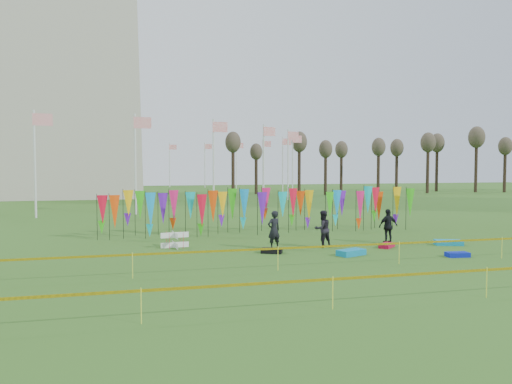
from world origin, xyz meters
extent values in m
plane|color=#2D5217|center=(0.00, 0.00, 0.00)|extent=(160.00, 160.00, 0.00)
cylinder|color=silver|center=(14.00, 48.00, 4.00)|extent=(0.16, 0.16, 8.00)
plane|color=red|center=(14.60, 48.00, 7.30)|extent=(1.40, 0.00, 1.40)
cylinder|color=silver|center=(13.05, 55.25, 4.00)|extent=(0.16, 0.16, 8.00)
plane|color=red|center=(13.65, 55.25, 7.30)|extent=(1.40, 0.00, 1.40)
cylinder|color=silver|center=(10.25, 62.00, 4.00)|extent=(0.16, 0.16, 8.00)
plane|color=red|center=(10.85, 62.00, 7.30)|extent=(1.40, 0.00, 1.40)
cylinder|color=silver|center=(5.80, 67.80, 4.00)|extent=(0.16, 0.16, 8.00)
plane|color=red|center=(6.40, 67.80, 7.30)|extent=(1.40, 0.00, 1.40)
cylinder|color=silver|center=(0.00, 72.25, 4.00)|extent=(0.16, 0.16, 8.00)
plane|color=red|center=(0.60, 72.25, 7.30)|extent=(1.40, 0.00, 1.40)
cylinder|color=silver|center=(-6.75, 75.05, 4.00)|extent=(0.16, 0.16, 8.00)
plane|color=red|center=(-6.15, 75.05, 7.30)|extent=(1.40, 0.00, 1.40)
cylinder|color=silver|center=(-14.00, 76.00, 4.00)|extent=(0.16, 0.16, 8.00)
plane|color=red|center=(-13.40, 76.00, 7.30)|extent=(1.40, 0.00, 1.40)
cylinder|color=silver|center=(-21.25, 75.05, 4.00)|extent=(0.16, 0.16, 8.00)
plane|color=red|center=(-20.65, 75.05, 7.30)|extent=(1.40, 0.00, 1.40)
cylinder|color=silver|center=(-28.00, 72.25, 4.00)|extent=(0.16, 0.16, 8.00)
plane|color=red|center=(-27.40, 72.25, 7.30)|extent=(1.40, 0.00, 1.40)
cylinder|color=silver|center=(-14.00, 20.00, 4.00)|extent=(0.16, 0.16, 8.00)
plane|color=red|center=(-13.40, 20.00, 7.30)|extent=(1.40, 0.00, 1.40)
cylinder|color=silver|center=(-6.75, 20.95, 4.00)|extent=(0.16, 0.16, 8.00)
plane|color=red|center=(-6.15, 20.95, 7.30)|extent=(1.40, 0.00, 1.40)
cylinder|color=silver|center=(0.00, 23.75, 4.00)|extent=(0.16, 0.16, 8.00)
plane|color=red|center=(0.60, 23.75, 7.30)|extent=(1.40, 0.00, 1.40)
cylinder|color=silver|center=(5.80, 28.20, 4.00)|extent=(0.16, 0.16, 8.00)
plane|color=red|center=(6.40, 28.20, 7.30)|extent=(1.40, 0.00, 1.40)
cylinder|color=silver|center=(10.25, 34.00, 4.00)|extent=(0.16, 0.16, 8.00)
plane|color=red|center=(10.85, 34.00, 7.30)|extent=(1.40, 0.00, 1.40)
cylinder|color=silver|center=(13.05, 40.75, 4.00)|extent=(0.16, 0.16, 8.00)
plane|color=red|center=(13.65, 40.75, 7.30)|extent=(1.40, 0.00, 1.40)
cylinder|color=black|center=(-9.00, 7.77, 1.25)|extent=(0.03, 0.03, 2.50)
cone|color=red|center=(-8.72, 7.77, 1.62)|extent=(0.64, 0.64, 1.60)
cylinder|color=black|center=(-8.33, 7.77, 1.25)|extent=(0.03, 0.03, 2.50)
cone|color=#F24207|center=(-8.05, 7.77, 1.62)|extent=(0.64, 0.64, 1.60)
cylinder|color=black|center=(-7.67, 7.77, 1.25)|extent=(0.03, 0.03, 2.50)
cone|color=#FFB80D|center=(-7.39, 7.77, 1.62)|extent=(0.64, 0.64, 1.60)
cylinder|color=black|center=(-7.00, 7.77, 1.25)|extent=(0.03, 0.03, 2.50)
cone|color=green|center=(-6.72, 7.77, 1.62)|extent=(0.64, 0.64, 1.60)
cylinder|color=black|center=(-6.33, 7.77, 1.25)|extent=(0.03, 0.03, 2.50)
cone|color=#0D95EA|center=(-6.05, 7.77, 1.62)|extent=(0.64, 0.64, 1.60)
cylinder|color=black|center=(-5.67, 7.77, 1.25)|extent=(0.03, 0.03, 2.50)
cone|color=#6616C0|center=(-5.39, 7.77, 1.62)|extent=(0.64, 0.64, 1.60)
cylinder|color=black|center=(-5.00, 7.77, 1.25)|extent=(0.03, 0.03, 2.50)
cone|color=#DB1863|center=(-4.72, 7.77, 1.62)|extent=(0.64, 0.64, 1.60)
cylinder|color=black|center=(-4.33, 7.77, 1.25)|extent=(0.03, 0.03, 2.50)
cone|color=#0CBAC2|center=(-4.05, 7.77, 1.62)|extent=(0.64, 0.64, 1.60)
cylinder|color=black|center=(-3.67, 7.77, 1.25)|extent=(0.03, 0.03, 2.50)
cone|color=red|center=(-3.39, 7.77, 1.62)|extent=(0.64, 0.64, 1.60)
cylinder|color=black|center=(-3.00, 7.77, 1.25)|extent=(0.03, 0.03, 2.50)
cone|color=#F24207|center=(-2.72, 7.77, 1.62)|extent=(0.64, 0.64, 1.60)
cylinder|color=black|center=(-2.33, 7.77, 1.25)|extent=(0.03, 0.03, 2.50)
cone|color=#FFB80D|center=(-2.05, 7.77, 1.62)|extent=(0.64, 0.64, 1.60)
cylinder|color=black|center=(-1.67, 7.77, 1.25)|extent=(0.03, 0.03, 2.50)
cone|color=green|center=(-1.39, 7.77, 1.62)|extent=(0.64, 0.64, 1.60)
cylinder|color=black|center=(-1.00, 7.77, 1.25)|extent=(0.03, 0.03, 2.50)
cone|color=#0D95EA|center=(-0.72, 7.77, 1.62)|extent=(0.64, 0.64, 1.60)
cylinder|color=black|center=(-0.33, 7.77, 1.25)|extent=(0.03, 0.03, 2.50)
cone|color=#6616C0|center=(-0.05, 7.77, 1.62)|extent=(0.64, 0.64, 1.60)
cylinder|color=black|center=(0.33, 7.77, 1.25)|extent=(0.03, 0.03, 2.50)
cone|color=#DB1863|center=(0.61, 7.77, 1.62)|extent=(0.64, 0.64, 1.60)
cylinder|color=black|center=(1.00, 7.77, 1.25)|extent=(0.03, 0.03, 2.50)
cone|color=#0CBAC2|center=(1.28, 7.77, 1.62)|extent=(0.64, 0.64, 1.60)
cylinder|color=black|center=(1.67, 7.77, 1.25)|extent=(0.03, 0.03, 2.50)
cone|color=red|center=(1.95, 7.77, 1.62)|extent=(0.64, 0.64, 1.60)
cylinder|color=black|center=(2.33, 7.77, 1.25)|extent=(0.03, 0.03, 2.50)
cone|color=#F24207|center=(2.61, 7.77, 1.62)|extent=(0.64, 0.64, 1.60)
cylinder|color=black|center=(3.00, 7.77, 1.25)|extent=(0.03, 0.03, 2.50)
cone|color=#FFB80D|center=(3.28, 7.77, 1.62)|extent=(0.64, 0.64, 1.60)
cylinder|color=black|center=(3.67, 7.77, 1.25)|extent=(0.03, 0.03, 2.50)
cone|color=green|center=(3.95, 7.77, 1.62)|extent=(0.64, 0.64, 1.60)
cylinder|color=black|center=(4.33, 7.77, 1.25)|extent=(0.03, 0.03, 2.50)
cone|color=#0D95EA|center=(4.61, 7.77, 1.62)|extent=(0.64, 0.64, 1.60)
cylinder|color=black|center=(5.00, 7.77, 1.25)|extent=(0.03, 0.03, 2.50)
cone|color=#6616C0|center=(5.28, 7.77, 1.62)|extent=(0.64, 0.64, 1.60)
cylinder|color=black|center=(5.67, 7.77, 1.25)|extent=(0.03, 0.03, 2.50)
cone|color=#DB1863|center=(5.95, 7.77, 1.62)|extent=(0.64, 0.64, 1.60)
cylinder|color=black|center=(6.33, 7.77, 1.25)|extent=(0.03, 0.03, 2.50)
cone|color=#0CBAC2|center=(6.61, 7.77, 1.62)|extent=(0.64, 0.64, 1.60)
cylinder|color=black|center=(7.00, 7.77, 1.25)|extent=(0.03, 0.03, 2.50)
cone|color=red|center=(7.28, 7.77, 1.62)|extent=(0.64, 0.64, 1.60)
cylinder|color=black|center=(7.67, 7.77, 1.25)|extent=(0.03, 0.03, 2.50)
cone|color=#F24207|center=(7.95, 7.77, 1.62)|extent=(0.64, 0.64, 1.60)
cylinder|color=black|center=(8.33, 7.77, 1.25)|extent=(0.03, 0.03, 2.50)
cone|color=#FFB80D|center=(8.61, 7.77, 1.62)|extent=(0.64, 0.64, 1.60)
cylinder|color=black|center=(9.00, 7.77, 1.25)|extent=(0.03, 0.03, 2.50)
cone|color=green|center=(9.28, 7.77, 1.62)|extent=(0.64, 0.64, 1.60)
cube|color=yellow|center=(0.00, -2.34, 0.82)|extent=(26.00, 0.01, 0.08)
cylinder|color=#F4FC38|center=(-7.00, -2.34, 0.45)|extent=(0.02, 0.02, 0.90)
cylinder|color=#F4FC38|center=(-2.00, -2.34, 0.45)|extent=(0.02, 0.02, 0.90)
cylinder|color=#F4FC38|center=(3.00, -2.34, 0.45)|extent=(0.02, 0.02, 0.90)
cylinder|color=#F4FC38|center=(8.00, -2.34, 0.45)|extent=(0.02, 0.02, 0.90)
cube|color=yellow|center=(0.00, -7.49, 0.82)|extent=(26.00, 0.01, 0.08)
cylinder|color=#F4FC38|center=(-7.00, -7.49, 0.45)|extent=(0.02, 0.02, 0.90)
cylinder|color=#F4FC38|center=(-2.00, -7.49, 0.45)|extent=(0.02, 0.02, 0.90)
cylinder|color=#F4FC38|center=(3.00, -7.49, 0.45)|extent=(0.02, 0.02, 0.90)
cylinder|color=#332319|center=(6.00, 44.00, 3.20)|extent=(0.44, 0.44, 6.40)
ellipsoid|color=#483E30|center=(6.00, 44.00, 6.56)|extent=(1.92, 1.92, 2.56)
cylinder|color=#332319|center=(10.00, 44.00, 3.20)|extent=(0.44, 0.44, 6.40)
ellipsoid|color=#483E30|center=(10.00, 44.00, 6.56)|extent=(1.92, 1.92, 2.56)
cylinder|color=#332319|center=(14.00, 44.00, 3.20)|extent=(0.44, 0.44, 6.40)
ellipsoid|color=#483E30|center=(14.00, 44.00, 6.56)|extent=(1.92, 1.92, 2.56)
cylinder|color=#332319|center=(18.00, 44.00, 3.20)|extent=(0.44, 0.44, 6.40)
ellipsoid|color=#483E30|center=(18.00, 44.00, 6.56)|extent=(1.92, 1.92, 2.56)
cylinder|color=#332319|center=(22.00, 44.00, 3.20)|extent=(0.44, 0.44, 6.40)
ellipsoid|color=#483E30|center=(22.00, 44.00, 6.56)|extent=(1.92, 1.92, 2.56)
cylinder|color=#332319|center=(26.00, 44.00, 3.20)|extent=(0.44, 0.44, 6.40)
ellipsoid|color=#483E30|center=(26.00, 44.00, 6.56)|extent=(1.92, 1.92, 2.56)
cylinder|color=#332319|center=(30.00, 44.00, 3.20)|extent=(0.44, 0.44, 6.40)
ellipsoid|color=#483E30|center=(30.00, 44.00, 6.56)|extent=(1.92, 1.92, 2.56)
cylinder|color=#332319|center=(34.00, 44.00, 3.20)|extent=(0.44, 0.44, 6.40)
ellipsoid|color=#483E30|center=(34.00, 44.00, 6.56)|extent=(1.92, 1.92, 2.56)
cylinder|color=#332319|center=(38.00, 44.00, 3.20)|extent=(0.44, 0.44, 6.40)
ellipsoid|color=#483E30|center=(38.00, 44.00, 6.56)|extent=(1.92, 1.92, 2.56)
cylinder|color=#332319|center=(42.00, 44.00, 3.20)|extent=(0.44, 0.44, 6.40)
ellipsoid|color=#483E30|center=(42.00, 44.00, 6.56)|extent=(1.92, 1.92, 2.56)
cylinder|color=#332319|center=(46.00, 44.00, 3.20)|extent=(0.44, 0.44, 6.40)
ellipsoid|color=#483E30|center=(46.00, 44.00, 6.56)|extent=(1.92, 1.92, 2.56)
cylinder|color=red|center=(-5.53, 3.41, 0.38)|extent=(0.02, 0.02, 0.75)
cylinder|color=red|center=(-4.88, 3.41, 0.38)|extent=(0.02, 0.02, 0.75)
cylinder|color=red|center=(-5.53, 4.07, 0.38)|extent=(0.02, 0.02, 0.75)
cylinder|color=red|center=(-4.88, 4.07, 0.38)|extent=(0.02, 0.02, 0.75)
imported|color=black|center=(-0.77, 2.24, 0.90)|extent=(0.76, 0.65, 1.79)
imported|color=black|center=(1.61, 2.15, 0.88)|extent=(0.95, 0.69, 1.77)
imported|color=black|center=(5.25, 2.49, 0.86)|extent=(1.02, 0.60, 1.73)
cube|color=#0C83B6|center=(2.02, -0.13, 0.13)|extent=(1.40, 1.05, 0.25)
cube|color=#0B1DB9|center=(6.25, -1.58, 0.10)|extent=(0.99, 0.59, 0.20)
cube|color=#BF0C33|center=(4.57, 1.37, 0.10)|extent=(1.10, 1.07, 0.19)
cube|color=black|center=(-1.16, 1.26, 0.11)|extent=(1.05, 0.87, 0.21)
cube|color=#0D89BB|center=(7.85, 1.28, 0.12)|extent=(1.42, 0.99, 0.25)
camera|label=1|loc=(-7.28, -19.85, 3.87)|focal=35.00mm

